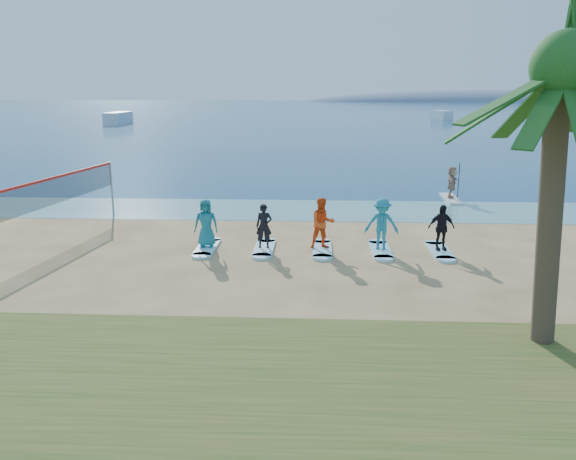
{
  "coord_description": "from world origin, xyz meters",
  "views": [
    {
      "loc": [
        -0.03,
        -16.47,
        5.72
      ],
      "look_at": [
        -0.99,
        2.0,
        1.1
      ],
      "focal_mm": 35.0,
      "sensor_mm": 36.0,
      "label": 1
    }
  ],
  "objects_px": {
    "palm_tree": "(567,69)",
    "surfboard_1": "(264,248)",
    "surfboard_4": "(440,251)",
    "paddleboarder": "(452,182)",
    "student_2": "(323,223)",
    "student_3": "(382,224)",
    "student_0": "(206,223)",
    "paddleboard": "(451,199)",
    "student_1": "(264,226)",
    "boat_offshore_b": "(441,119)",
    "surfboard_3": "(381,250)",
    "surfboard_2": "(322,249)",
    "boat_offshore_a": "(119,124)",
    "volleyball_net": "(56,191)",
    "surfboard_0": "(207,248)",
    "student_4": "(441,227)"
  },
  "relations": [
    {
      "from": "student_3",
      "to": "student_0",
      "type": "bearing_deg",
      "value": -173.6
    },
    {
      "from": "paddleboarder",
      "to": "student_2",
      "type": "bearing_deg",
      "value": 161.89
    },
    {
      "from": "volleyball_net",
      "to": "student_0",
      "type": "height_order",
      "value": "volleyball_net"
    },
    {
      "from": "surfboard_4",
      "to": "student_3",
      "type": "bearing_deg",
      "value": 180.0
    },
    {
      "from": "boat_offshore_b",
      "to": "surfboard_0",
      "type": "height_order",
      "value": "boat_offshore_b"
    },
    {
      "from": "surfboard_2",
      "to": "boat_offshore_a",
      "type": "bearing_deg",
      "value": 114.21
    },
    {
      "from": "boat_offshore_b",
      "to": "surfboard_1",
      "type": "bearing_deg",
      "value": -121.98
    },
    {
      "from": "surfboard_2",
      "to": "volleyball_net",
      "type": "bearing_deg",
      "value": 173.02
    },
    {
      "from": "surfboard_1",
      "to": "student_1",
      "type": "distance_m",
      "value": 0.85
    },
    {
      "from": "paddleboard",
      "to": "student_3",
      "type": "relative_size",
      "value": 1.6
    },
    {
      "from": "volleyball_net",
      "to": "student_0",
      "type": "relative_size",
      "value": 5.08
    },
    {
      "from": "surfboard_1",
      "to": "student_2",
      "type": "xyz_separation_m",
      "value": [
        2.14,
        0.0,
        0.98
      ]
    },
    {
      "from": "volleyball_net",
      "to": "surfboard_4",
      "type": "distance_m",
      "value": 14.86
    },
    {
      "from": "student_4",
      "to": "surfboard_4",
      "type": "bearing_deg",
      "value": 0.0
    },
    {
      "from": "paddleboard",
      "to": "paddleboarder",
      "type": "bearing_deg",
      "value": 0.0
    },
    {
      "from": "volleyball_net",
      "to": "boat_offshore_a",
      "type": "xyz_separation_m",
      "value": [
        -23.94,
        75.15,
        -1.9
      ]
    },
    {
      "from": "boat_offshore_b",
      "to": "student_1",
      "type": "height_order",
      "value": "student_1"
    },
    {
      "from": "volleyball_net",
      "to": "paddleboarder",
      "type": "relative_size",
      "value": 5.41
    },
    {
      "from": "surfboard_2",
      "to": "surfboard_1",
      "type": "bearing_deg",
      "value": 180.0
    },
    {
      "from": "surfboard_2",
      "to": "surfboard_4",
      "type": "distance_m",
      "value": 4.27
    },
    {
      "from": "student_0",
      "to": "student_4",
      "type": "height_order",
      "value": "student_0"
    },
    {
      "from": "paddleboard",
      "to": "paddleboarder",
      "type": "relative_size",
      "value": 1.8
    },
    {
      "from": "surfboard_0",
      "to": "student_1",
      "type": "xyz_separation_m",
      "value": [
        2.14,
        0.0,
        0.85
      ]
    },
    {
      "from": "surfboard_4",
      "to": "paddleboarder",
      "type": "bearing_deg",
      "value": 75.12
    },
    {
      "from": "palm_tree",
      "to": "surfboard_1",
      "type": "relative_size",
      "value": 3.37
    },
    {
      "from": "paddleboard",
      "to": "student_1",
      "type": "xyz_separation_m",
      "value": [
        -9.11,
        -10.16,
        0.84
      ]
    },
    {
      "from": "paddleboard",
      "to": "surfboard_4",
      "type": "relative_size",
      "value": 1.36
    },
    {
      "from": "student_0",
      "to": "student_3",
      "type": "distance_m",
      "value": 6.41
    },
    {
      "from": "paddleboard",
      "to": "boat_offshore_b",
      "type": "relative_size",
      "value": 0.55
    },
    {
      "from": "surfboard_0",
      "to": "student_3",
      "type": "height_order",
      "value": "student_3"
    },
    {
      "from": "boat_offshore_b",
      "to": "surfboard_4",
      "type": "distance_m",
      "value": 99.02
    },
    {
      "from": "student_1",
      "to": "surfboard_2",
      "type": "height_order",
      "value": "student_1"
    },
    {
      "from": "surfboard_3",
      "to": "surfboard_1",
      "type": "bearing_deg",
      "value": 180.0
    },
    {
      "from": "boat_offshore_a",
      "to": "surfboard_4",
      "type": "relative_size",
      "value": 4.07
    },
    {
      "from": "student_2",
      "to": "surfboard_1",
      "type": "bearing_deg",
      "value": 166.15
    },
    {
      "from": "paddleboard",
      "to": "student_0",
      "type": "xyz_separation_m",
      "value": [
        -11.24,
        -10.16,
        0.92
      ]
    },
    {
      "from": "surfboard_1",
      "to": "volleyball_net",
      "type": "bearing_deg",
      "value": 171.24
    },
    {
      "from": "surfboard_4",
      "to": "student_4",
      "type": "distance_m",
      "value": 0.87
    },
    {
      "from": "paddleboarder",
      "to": "student_3",
      "type": "bearing_deg",
      "value": 170.89
    },
    {
      "from": "paddleboarder",
      "to": "surfboard_1",
      "type": "height_order",
      "value": "paddleboarder"
    },
    {
      "from": "boat_offshore_a",
      "to": "student_0",
      "type": "distance_m",
      "value": 82.14
    },
    {
      "from": "paddleboarder",
      "to": "surfboard_2",
      "type": "xyz_separation_m",
      "value": [
        -6.97,
        -10.16,
        -0.91
      ]
    },
    {
      "from": "palm_tree",
      "to": "surfboard_0",
      "type": "height_order",
      "value": "palm_tree"
    },
    {
      "from": "student_1",
      "to": "surfboard_4",
      "type": "distance_m",
      "value": 6.46
    },
    {
      "from": "surfboard_2",
      "to": "surfboard_4",
      "type": "height_order",
      "value": "same"
    },
    {
      "from": "paddleboard",
      "to": "surfboard_0",
      "type": "distance_m",
      "value": 15.15
    },
    {
      "from": "palm_tree",
      "to": "surfboard_4",
      "type": "height_order",
      "value": "palm_tree"
    },
    {
      "from": "surfboard_4",
      "to": "surfboard_2",
      "type": "bearing_deg",
      "value": 180.0
    },
    {
      "from": "paddleboarder",
      "to": "student_1",
      "type": "distance_m",
      "value": 13.64
    },
    {
      "from": "boat_offshore_b",
      "to": "surfboard_2",
      "type": "relative_size",
      "value": 2.48
    }
  ]
}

